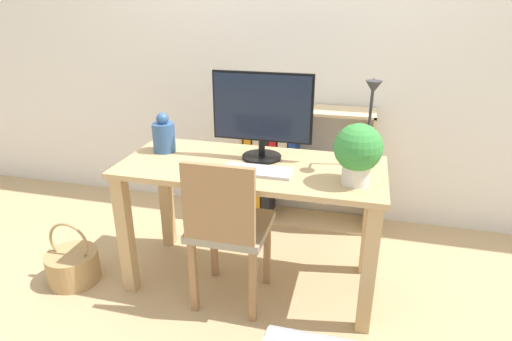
# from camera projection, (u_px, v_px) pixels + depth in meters

# --- Properties ---
(ground_plane) EXTENTS (10.00, 10.00, 0.00)m
(ground_plane) POSITION_uv_depth(u_px,v_px,m) (252.00, 279.00, 2.58)
(ground_plane) COLOR tan
(wall_back) EXTENTS (8.00, 0.05, 2.60)m
(wall_back) POSITION_uv_depth(u_px,v_px,m) (288.00, 40.00, 2.97)
(wall_back) COLOR silver
(wall_back) RESTS_ON ground_plane
(desk) EXTENTS (1.42, 0.62, 0.74)m
(desk) POSITION_uv_depth(u_px,v_px,m) (251.00, 189.00, 2.35)
(desk) COLOR tan
(desk) RESTS_ON ground_plane
(monitor) EXTENTS (0.55, 0.22, 0.48)m
(monitor) POSITION_uv_depth(u_px,v_px,m) (262.00, 112.00, 2.29)
(monitor) COLOR black
(monitor) RESTS_ON desk
(keyboard) EXTENTS (0.36, 0.15, 0.02)m
(keyboard) POSITION_uv_depth(u_px,v_px,m) (257.00, 171.00, 2.19)
(keyboard) COLOR #B2B2B7
(keyboard) RESTS_ON desk
(vase) EXTENTS (0.13, 0.13, 0.23)m
(vase) POSITION_uv_depth(u_px,v_px,m) (164.00, 135.00, 2.46)
(vase) COLOR #33598C
(vase) RESTS_ON desk
(desk_lamp) EXTENTS (0.10, 0.19, 0.47)m
(desk_lamp) POSITION_uv_depth(u_px,v_px,m) (370.00, 116.00, 2.13)
(desk_lamp) COLOR #2D2D33
(desk_lamp) RESTS_ON desk
(potted_plant) EXTENTS (0.23, 0.23, 0.30)m
(potted_plant) POSITION_uv_depth(u_px,v_px,m) (358.00, 151.00, 2.00)
(potted_plant) COLOR silver
(potted_plant) RESTS_ON desk
(chair) EXTENTS (0.40, 0.40, 0.87)m
(chair) POSITION_uv_depth(u_px,v_px,m) (227.00, 226.00, 2.20)
(chair) COLOR #9E937F
(chair) RESTS_ON ground_plane
(bookshelf) EXTENTS (0.92, 0.28, 0.87)m
(bookshelf) POSITION_uv_depth(u_px,v_px,m) (282.00, 163.00, 3.14)
(bookshelf) COLOR #D8BC8C
(bookshelf) RESTS_ON ground_plane
(basket) EXTENTS (0.30, 0.30, 0.39)m
(basket) POSITION_uv_depth(u_px,v_px,m) (73.00, 265.00, 2.54)
(basket) COLOR tan
(basket) RESTS_ON ground_plane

